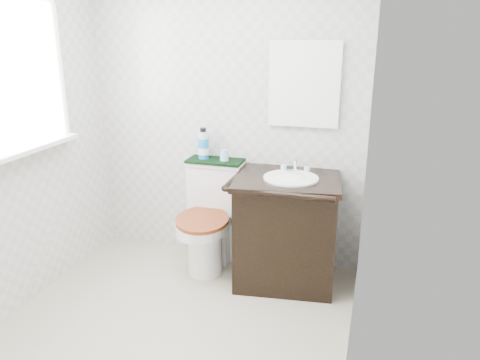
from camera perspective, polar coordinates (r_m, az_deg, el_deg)
The scene contains 12 objects.
floor at distance 3.13m, azimuth -8.93°, elevation -18.17°, with size 2.40×2.40×0.00m, color #ABA48A.
wall_back at distance 3.70m, azimuth -1.83°, elevation 8.07°, with size 2.40×2.40×0.00m, color silver.
wall_right at distance 2.35m, azimuth 14.63°, elevation 1.66°, with size 2.40×2.40×0.00m, color silver.
window at distance 3.37m, azimuth -25.39°, elevation 11.42°, with size 0.02×0.70×0.90m, color white.
mirror at distance 3.50m, azimuth 7.85°, elevation 11.47°, with size 0.50×0.02×0.60m, color silver.
toilet at distance 3.74m, azimuth -3.57°, elevation -5.20°, with size 0.49×0.68×0.83m.
vanity at distance 3.51m, azimuth 5.65°, elevation -5.69°, with size 0.82×0.73×0.92m.
trash_bin at distance 3.88m, azimuth 0.34°, elevation -7.58°, with size 0.26×0.22×0.32m.
towel at distance 3.69m, azimuth -3.05°, elevation 2.36°, with size 0.44×0.22×0.02m, color black.
mouthwash_bottle at distance 3.71m, azimuth -4.49°, elevation 4.35°, with size 0.09×0.09×0.25m.
cup at distance 3.65m, azimuth -1.95°, elevation 3.05°, with size 0.07×0.07×0.09m, color #8EC2E8.
soap_bar at distance 3.50m, azimuth 6.06°, elevation 1.18°, with size 0.08×0.05×0.02m, color #166D69.
Camera 1 is at (1.16, -2.26, 1.83)m, focal length 35.00 mm.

